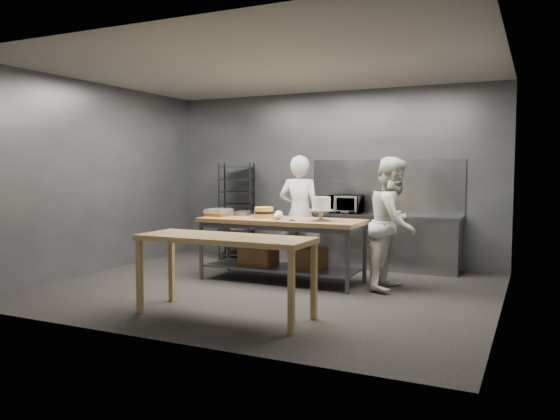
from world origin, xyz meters
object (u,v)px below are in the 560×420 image
speed_rack (237,212)px  work_table (281,242)px  microwave (346,204)px  layer_cake (264,212)px  chef_behind (300,214)px  frosted_cake_stand (321,206)px  chef_right (393,223)px  near_counter (225,244)px

speed_rack → work_table: bearing=-43.7°
microwave → layer_cake: bearing=-113.6°
chef_behind → frosted_cake_stand: bearing=123.5°
chef_behind → microwave: chef_behind is taller
chef_right → microwave: size_ratio=3.33×
chef_behind → microwave: (0.47, 0.88, 0.12)m
chef_behind → chef_right: size_ratio=1.03×
chef_right → chef_behind: bearing=73.6°
work_table → microwave: 1.77m
chef_right → speed_rack: bearing=70.2°
work_table → layer_cake: layer_cake is taller
chef_behind → frosted_cake_stand: 1.13m
chef_right → microwave: 1.88m
work_table → speed_rack: bearing=136.3°
near_counter → chef_right: bearing=58.1°
chef_behind → microwave: bearing=-124.0°
speed_rack → chef_behind: chef_behind is taller
chef_right → near_counter: bearing=151.4°
microwave → layer_cake: size_ratio=1.95×
near_counter → speed_rack: (-1.89, 3.56, 0.04)m
near_counter → layer_cake: size_ratio=7.19×
speed_rack → near_counter: bearing=-62.0°
near_counter → frosted_cake_stand: (0.41, 1.91, 0.32)m
microwave → work_table: bearing=-104.9°
work_table → speed_rack: size_ratio=1.37×
work_table → chef_behind: 0.85m
work_table → frosted_cake_stand: 0.88m
chef_behind → layer_cake: size_ratio=6.69×
speed_rack → chef_behind: (1.60, -0.80, 0.07)m
work_table → chef_behind: chef_behind is taller
near_counter → chef_right: (1.36, 2.18, 0.09)m
chef_behind → microwave: size_ratio=3.43×
speed_rack → microwave: 2.09m
chef_right → frosted_cake_stand: chef_right is taller
chef_right → layer_cake: (-1.89, -0.17, 0.10)m
frosted_cake_stand → microwave: bearing=97.5°
chef_behind → chef_right: bearing=154.7°
layer_cake → speed_rack: bearing=131.1°
work_table → chef_behind: bearing=92.4°
speed_rack → frosted_cake_stand: 2.85m
speed_rack → layer_cake: bearing=-48.9°
layer_cake → near_counter: bearing=-75.1°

